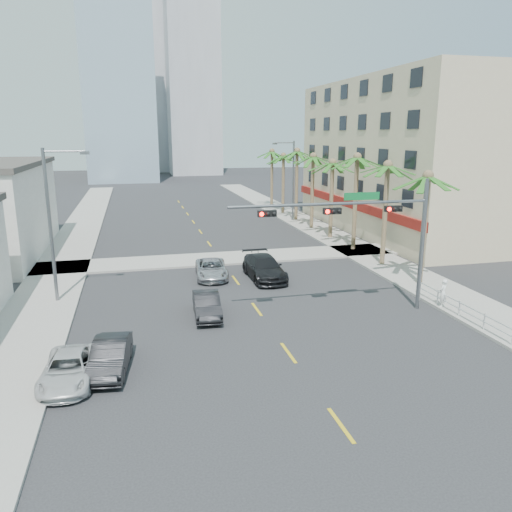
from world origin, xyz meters
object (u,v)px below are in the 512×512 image
Objects in this scene: traffic_signal_mast at (371,224)px; car_parked_mid at (110,356)px; car_lane_left at (207,305)px; pedestrian at (443,293)px; car_lane_right at (264,268)px; car_parked_far at (68,369)px; car_lane_center at (211,269)px.

traffic_signal_mast is 2.74× the size of car_parked_mid.
car_lane_left is 2.45× the size of pedestrian.
pedestrian is at bearing -5.13° from traffic_signal_mast.
pedestrian reaches higher than car_lane_left.
car_lane_right reaches higher than car_parked_mid.
pedestrian is at bearing 17.36° from car_parked_mid.
car_lane_left is (4.88, 5.48, -0.02)m from car_parked_mid.
car_lane_left is at bearing 169.36° from traffic_signal_mast.
traffic_signal_mast is 6.89× the size of pedestrian.
car_lane_right is at bearing 115.31° from traffic_signal_mast.
car_parked_far is 2.62× the size of pedestrian.
car_parked_far is 8.94m from car_lane_left.
car_parked_mid reaches higher than car_lane_center.
car_lane_left is at bearing 46.30° from car_parked_far.
traffic_signal_mast is 2.06× the size of car_lane_right.
car_lane_left is 0.73× the size of car_lane_right.
car_lane_center is 15.14m from pedestrian.
traffic_signal_mast is at bearing -7.23° from car_lane_left.
car_parked_far is at bearing -163.40° from traffic_signal_mast.
traffic_signal_mast is at bearing -65.75° from car_lane_right.
traffic_signal_mast is at bearing 19.36° from car_parked_far.
pedestrian is (11.80, -9.47, 0.33)m from car_lane_center.
car_lane_left is (-8.70, 1.63, -4.41)m from traffic_signal_mast.
car_parked_mid is at bearing -128.28° from car_lane_left.
car_lane_center is (7.90, 13.59, 0.04)m from car_parked_far.
pedestrian is (13.22, -2.04, 0.30)m from car_lane_left.
car_lane_center is (1.42, 7.43, -0.02)m from car_lane_left.
car_lane_right reaches higher than car_lane_center.
car_parked_mid is at bearing 25.70° from car_parked_far.
car_parked_mid is 18.43m from pedestrian.
car_lane_left is at bearing -95.93° from car_lane_center.
pedestrian reaches higher than car_parked_mid.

